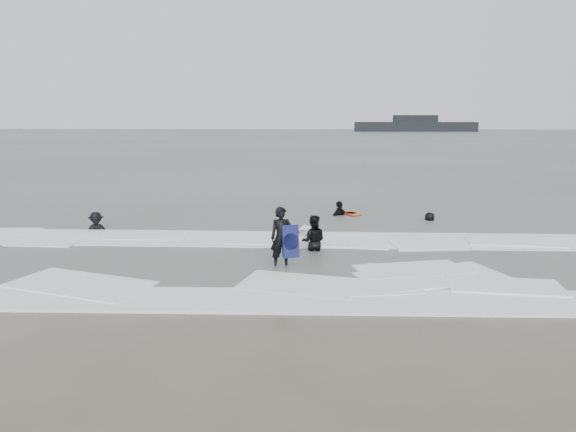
{
  "coord_description": "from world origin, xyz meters",
  "views": [
    {
      "loc": [
        0.88,
        -13.54,
        4.46
      ],
      "look_at": [
        0.0,
        5.0,
        1.1
      ],
      "focal_mm": 35.0,
      "sensor_mm": 36.0,
      "label": 1
    }
  ],
  "objects_px": {
    "surfer_right_far": "(430,221)",
    "surfer_wading": "(313,251)",
    "surfer_centre": "(282,268)",
    "surfer_breaker": "(97,231)",
    "vessel_horizon": "(415,126)",
    "surfer_right_near": "(340,216)"
  },
  "relations": [
    {
      "from": "surfer_right_far",
      "to": "surfer_wading",
      "type": "bearing_deg",
      "value": 13.95
    },
    {
      "from": "surfer_wading",
      "to": "surfer_right_near",
      "type": "distance_m",
      "value": 6.71
    },
    {
      "from": "surfer_centre",
      "to": "surfer_right_far",
      "type": "height_order",
      "value": "surfer_centre"
    },
    {
      "from": "surfer_right_near",
      "to": "vessel_horizon",
      "type": "bearing_deg",
      "value": -141.86
    },
    {
      "from": "surfer_centre",
      "to": "surfer_wading",
      "type": "bearing_deg",
      "value": 51.62
    },
    {
      "from": "surfer_right_far",
      "to": "vessel_horizon",
      "type": "height_order",
      "value": "vessel_horizon"
    },
    {
      "from": "surfer_breaker",
      "to": "surfer_right_far",
      "type": "relative_size",
      "value": 1.04
    },
    {
      "from": "surfer_centre",
      "to": "surfer_right_near",
      "type": "distance_m",
      "value": 8.91
    },
    {
      "from": "surfer_wading",
      "to": "vessel_horizon",
      "type": "distance_m",
      "value": 136.34
    },
    {
      "from": "surfer_wading",
      "to": "surfer_right_near",
      "type": "xyz_separation_m",
      "value": [
        1.16,
        6.61,
        0.0
      ]
    },
    {
      "from": "surfer_right_near",
      "to": "surfer_right_far",
      "type": "height_order",
      "value": "surfer_right_near"
    },
    {
      "from": "vessel_horizon",
      "to": "surfer_breaker",
      "type": "bearing_deg",
      "value": -104.94
    },
    {
      "from": "surfer_centre",
      "to": "surfer_right_near",
      "type": "xyz_separation_m",
      "value": [
        2.08,
        8.66,
        0.0
      ]
    },
    {
      "from": "surfer_wading",
      "to": "surfer_centre",
      "type": "bearing_deg",
      "value": 67.79
    },
    {
      "from": "surfer_centre",
      "to": "surfer_breaker",
      "type": "height_order",
      "value": "surfer_centre"
    },
    {
      "from": "surfer_wading",
      "to": "surfer_breaker",
      "type": "xyz_separation_m",
      "value": [
        -8.4,
        2.82,
        0.0
      ]
    },
    {
      "from": "vessel_horizon",
      "to": "surfer_right_near",
      "type": "bearing_deg",
      "value": -101.28
    },
    {
      "from": "vessel_horizon",
      "to": "surfer_right_far",
      "type": "bearing_deg",
      "value": -99.56
    },
    {
      "from": "surfer_breaker",
      "to": "vessel_horizon",
      "type": "distance_m",
      "value": 135.49
    },
    {
      "from": "surfer_wading",
      "to": "surfer_breaker",
      "type": "relative_size",
      "value": 1.1
    },
    {
      "from": "surfer_right_near",
      "to": "vessel_horizon",
      "type": "distance_m",
      "value": 129.63
    },
    {
      "from": "surfer_wading",
      "to": "surfer_right_far",
      "type": "height_order",
      "value": "surfer_wading"
    }
  ]
}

